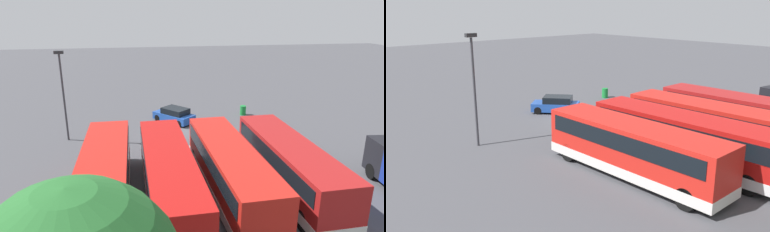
% 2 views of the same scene
% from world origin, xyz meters
% --- Properties ---
extents(ground_plane, '(140.00, 140.00, 0.00)m').
position_xyz_m(ground_plane, '(0.00, 0.00, 0.00)').
color(ground_plane, '#47474C').
extents(bus_single_deck_near_end, '(2.82, 11.07, 2.95)m').
position_xyz_m(bus_single_deck_near_end, '(-5.23, 11.11, 1.62)').
color(bus_single_deck_near_end, '#A51919').
rests_on(bus_single_deck_near_end, ground).
extents(bus_single_deck_second, '(2.90, 11.44, 2.95)m').
position_xyz_m(bus_single_deck_second, '(-1.55, 11.20, 1.62)').
color(bus_single_deck_second, red).
rests_on(bus_single_deck_second, ground).
extents(bus_single_deck_third, '(2.82, 11.84, 2.95)m').
position_xyz_m(bus_single_deck_third, '(1.99, 11.50, 1.62)').
color(bus_single_deck_third, '#B71411').
rests_on(bus_single_deck_third, ground).
extents(bus_single_deck_fourth, '(2.62, 11.03, 2.95)m').
position_xyz_m(bus_single_deck_fourth, '(5.49, 10.74, 1.62)').
color(bus_single_deck_fourth, red).
rests_on(bus_single_deck_fourth, ground).
extents(car_hatchback_silver, '(3.98, 4.19, 1.43)m').
position_xyz_m(car_hatchback_silver, '(0.05, -2.56, 0.70)').
color(car_hatchback_silver, '#1E479E').
rests_on(car_hatchback_silver, ground).
extents(lamp_post_tall, '(0.70, 0.30, 7.35)m').
position_xyz_m(lamp_post_tall, '(9.29, 0.59, 4.34)').
color(lamp_post_tall, '#38383D').
rests_on(lamp_post_tall, ground).
extents(waste_bin_yellow, '(0.60, 0.60, 0.95)m').
position_xyz_m(waste_bin_yellow, '(-7.18, -3.74, 0.47)').
color(waste_bin_yellow, '#197F33').
rests_on(waste_bin_yellow, ground).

